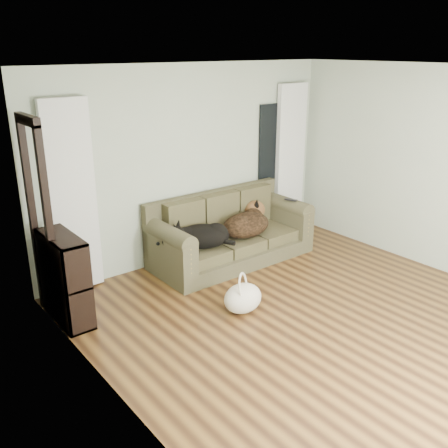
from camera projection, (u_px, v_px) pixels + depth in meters
floor at (328, 326)px, 5.27m from camera, size 5.00×5.00×0.00m
ceiling at (348, 69)px, 4.39m from camera, size 5.00×5.00×0.00m
wall_back at (191, 164)px, 6.68m from camera, size 4.50×0.04×2.60m
wall_left at (129, 269)px, 3.52m from camera, size 0.04×5.00×2.60m
curtain_left at (72, 198)px, 5.69m from camera, size 0.55×0.08×2.25m
curtain_right at (290, 158)px, 7.72m from camera, size 0.55×0.08×2.25m
window_pane at (272, 144)px, 7.47m from camera, size 0.50×0.03×1.20m
door_casing at (41, 224)px, 5.16m from camera, size 0.07×0.60×2.10m
sofa at (232, 229)px, 6.75m from camera, size 2.22×0.96×0.91m
dog_black_lab at (200, 237)px, 6.38m from camera, size 0.85×0.79×0.30m
dog_shepherd at (247, 224)px, 6.82m from camera, size 0.87×0.68×0.35m
tv_remote at (291, 200)px, 7.08m from camera, size 0.13×0.21×0.02m
tote_bag at (243, 299)px, 5.50m from camera, size 0.54×0.47×0.33m
bookshelf at (65, 277)px, 5.24m from camera, size 0.29×0.77×0.96m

